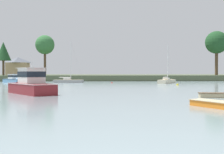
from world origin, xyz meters
The scene contains 13 objects.
far_shore_bank centered at (0.00, 104.23, 0.82)m, with size 192.18×58.17×1.65m, color #4C563D.
sailboat_cream centered at (7.91, 57.75, 0.22)m, with size 5.53×7.09×9.41m.
dinghy_orange centered at (-0.56, 10.70, 0.16)m, with size 2.70×3.70×0.65m.
cruiser_skyblue centered at (-27.70, 64.05, 0.46)m, with size 7.02×7.49×3.75m.
sailboat_grey centered at (-14.92, 63.86, 0.23)m, with size 7.47×2.85×10.53m.
cruiser_maroon centered at (-16.52, 25.63, 0.71)m, with size 7.24×9.06×5.66m.
dinghy_sand centered at (3.18, 18.84, 0.15)m, with size 3.70×2.15×0.62m.
mooring_buoy_yellow centered at (7.53, 47.72, 0.08)m, with size 0.45×0.45×0.50m.
mooring_buoy_red centered at (-4.48, 60.92, 0.06)m, with size 0.33×0.33×0.38m.
shore_tree_center centered at (-36.18, 83.77, 8.90)m, with size 4.61×4.61×10.17m.
shore_tree_far_left centered at (-24.27, 87.78, 11.29)m, with size 6.12×6.12×12.81m.
shore_tree_inland_a centered at (30.09, 82.76, 11.88)m, with size 7.12×7.12×13.92m.
cottage_eastern centered at (-36.20, 101.93, 4.97)m, with size 7.61×8.19×6.43m.
Camera 1 is at (-9.11, -10.17, 2.45)m, focal length 48.39 mm.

